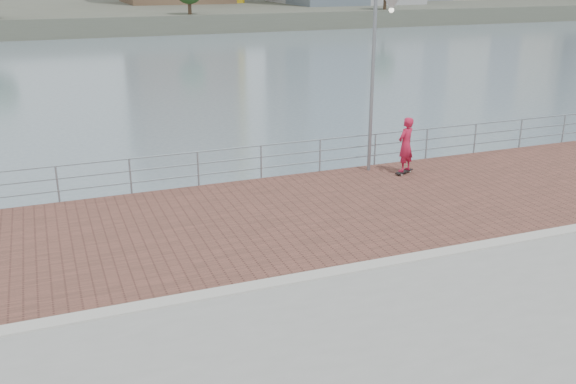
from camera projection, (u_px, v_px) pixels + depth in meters
name	position (u px, v px, depth m)	size (l,w,h in m)	color
water	(320.00, 354.00, 14.77)	(400.00, 400.00, 0.00)	slate
brick_lane	(266.00, 219.00, 17.27)	(40.00, 6.80, 0.02)	brown
curb	(321.00, 274.00, 14.10)	(40.00, 0.40, 0.06)	#B7B5AD
far_shore	(58.00, 8.00, 122.09)	(320.00, 95.00, 2.50)	#4C5142
guardrail	(230.00, 161.00, 20.04)	(39.06, 0.06, 1.13)	#8C9EA8
street_lamp	(381.00, 45.00, 19.67)	(0.43, 1.24, 5.85)	gray
skateboard	(404.00, 171.00, 21.05)	(0.78, 0.50, 0.09)	black
skateboarder	(406.00, 145.00, 20.75)	(0.65, 0.43, 1.79)	#BC193A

